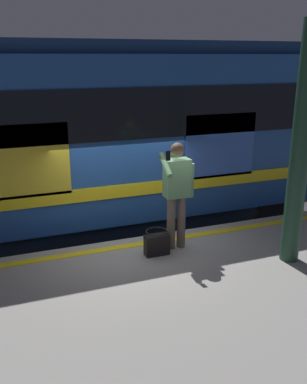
{
  "coord_description": "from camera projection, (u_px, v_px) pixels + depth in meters",
  "views": [
    {
      "loc": [
        2.03,
        6.45,
        4.0
      ],
      "look_at": [
        -0.27,
        0.3,
        1.87
      ],
      "focal_mm": 39.31,
      "sensor_mm": 36.0,
      "label": 1
    }
  ],
  "objects": [
    {
      "name": "track_rail_far",
      "position": [
        97.0,
        226.0,
        10.17
      ],
      "size": [
        19.83,
        0.08,
        0.16
      ],
      "primitive_type": "cube",
      "color": "slate",
      "rests_on": "ground"
    },
    {
      "name": "platform",
      "position": [
        184.0,
        335.0,
        5.56
      ],
      "size": [
        15.25,
        4.38,
        0.97
      ],
      "primitive_type": "cube",
      "color": "gray",
      "rests_on": "ground"
    },
    {
      "name": "station_column",
      "position": [
        300.0,
        149.0,
        6.05
      ],
      "size": [
        0.28,
        0.28,
        3.52
      ],
      "primitive_type": "cylinder",
      "color": "#1E3F2D",
      "rests_on": "platform"
    },
    {
      "name": "passenger",
      "position": [
        177.0,
        187.0,
        6.67
      ],
      "size": [
        0.57,
        0.55,
        1.76
      ],
      "color": "brown",
      "rests_on": "platform"
    },
    {
      "name": "handbag",
      "position": [
        157.0,
        243.0,
        6.67
      ],
      "size": [
        0.39,
        0.35,
        0.41
      ],
      "color": "black",
      "rests_on": "platform"
    },
    {
      "name": "track_rail_near",
      "position": [
        113.0,
        251.0,
        8.89
      ],
      "size": [
        19.83,
        0.08,
        0.16
      ],
      "primitive_type": "cube",
      "color": "slate",
      "rests_on": "ground"
    },
    {
      "name": "train_carriage",
      "position": [
        108.0,
        126.0,
        8.81
      ],
      "size": [
        10.5,
        3.02,
        4.12
      ],
      "color": "#1E478C",
      "rests_on": "ground"
    },
    {
      "name": "ground_plane",
      "position": [
        134.0,
        286.0,
        7.66
      ],
      "size": [
        24.39,
        24.39,
        0.0
      ],
      "primitive_type": "plane",
      "color": "#3D3D3F"
    },
    {
      "name": "safety_line",
      "position": [
        138.0,
        244.0,
        7.09
      ],
      "size": [
        14.95,
        0.16,
        0.01
      ],
      "primitive_type": "cube",
      "color": "yellow",
      "rests_on": "platform"
    }
  ]
}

